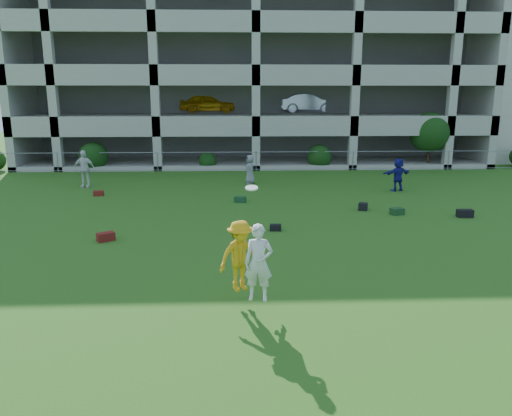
{
  "coord_description": "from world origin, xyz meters",
  "views": [
    {
      "loc": [
        -1.27,
        -11.37,
        4.78
      ],
      "look_at": [
        -0.67,
        3.0,
        1.4
      ],
      "focal_mm": 35.0,
      "sensor_mm": 36.0,
      "label": 1
    }
  ],
  "objects_px": {
    "frisbee_contest": "(245,257)",
    "bystander_d": "(398,175)",
    "bystander_b": "(84,169)",
    "bystander_c": "(250,169)",
    "parking_garage": "(251,74)",
    "crate_d": "(363,207)"
  },
  "relations": [
    {
      "from": "frisbee_contest",
      "to": "bystander_d",
      "type": "bearing_deg",
      "value": 59.62
    },
    {
      "from": "crate_d",
      "to": "parking_garage",
      "type": "bearing_deg",
      "value": 101.59
    },
    {
      "from": "bystander_c",
      "to": "parking_garage",
      "type": "distance_m",
      "value": 14.08
    },
    {
      "from": "bystander_c",
      "to": "crate_d",
      "type": "bearing_deg",
      "value": 24.75
    },
    {
      "from": "bystander_b",
      "to": "bystander_c",
      "type": "height_order",
      "value": "bystander_b"
    },
    {
      "from": "bystander_c",
      "to": "parking_garage",
      "type": "height_order",
      "value": "parking_garage"
    },
    {
      "from": "bystander_d",
      "to": "crate_d",
      "type": "relative_size",
      "value": 4.63
    },
    {
      "from": "crate_d",
      "to": "parking_garage",
      "type": "xyz_separation_m",
      "value": [
        -3.96,
        19.32,
        5.86
      ]
    },
    {
      "from": "bystander_d",
      "to": "parking_garage",
      "type": "relative_size",
      "value": 0.05
    },
    {
      "from": "bystander_b",
      "to": "bystander_c",
      "type": "relative_size",
      "value": 1.24
    },
    {
      "from": "bystander_c",
      "to": "bystander_d",
      "type": "distance_m",
      "value": 7.52
    },
    {
      "from": "bystander_b",
      "to": "bystander_c",
      "type": "distance_m",
      "value": 8.46
    },
    {
      "from": "bystander_c",
      "to": "frisbee_contest",
      "type": "bearing_deg",
      "value": -12.81
    },
    {
      "from": "bystander_b",
      "to": "frisbee_contest",
      "type": "xyz_separation_m",
      "value": [
        7.86,
        -14.81,
        0.23
      ]
    },
    {
      "from": "bystander_c",
      "to": "frisbee_contest",
      "type": "xyz_separation_m",
      "value": [
        -0.57,
        -15.48,
        0.41
      ]
    },
    {
      "from": "bystander_d",
      "to": "bystander_c",
      "type": "bearing_deg",
      "value": -36.41
    },
    {
      "from": "bystander_c",
      "to": "bystander_d",
      "type": "height_order",
      "value": "bystander_d"
    },
    {
      "from": "bystander_d",
      "to": "bystander_b",
      "type": "bearing_deg",
      "value": -24.59
    },
    {
      "from": "crate_d",
      "to": "bystander_c",
      "type": "bearing_deg",
      "value": 125.43
    },
    {
      "from": "crate_d",
      "to": "frisbee_contest",
      "type": "bearing_deg",
      "value": -118.66
    },
    {
      "from": "bystander_d",
      "to": "parking_garage",
      "type": "xyz_separation_m",
      "value": [
        -6.66,
        15.34,
        5.2
      ]
    },
    {
      "from": "bystander_c",
      "to": "crate_d",
      "type": "distance_m",
      "value": 7.72
    }
  ]
}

